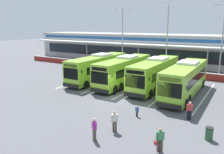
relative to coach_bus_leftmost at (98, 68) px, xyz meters
name	(u,v)px	position (x,y,z in m)	size (l,w,h in m)	color
ground_plane	(114,99)	(6.40, -6.21, -1.79)	(200.00, 200.00, 0.00)	#56565B
terminal_building	(182,50)	(6.40, 20.69, 1.23)	(70.00, 13.00, 6.00)	silver
red_barrier_wall	(160,71)	(6.40, 8.29, -1.23)	(60.00, 0.40, 1.10)	maroon
coach_bus_leftmost	(98,68)	(0.00, 0.00, 0.00)	(2.99, 12.18, 3.78)	#8CC633
coach_bus_left_centre	(124,71)	(4.27, 0.00, 0.00)	(2.99, 12.18, 3.78)	#8CC633
coach_bus_centre	(155,74)	(8.46, 0.53, 0.00)	(2.99, 12.18, 3.78)	#8CC633
coach_bus_right_centre	(185,80)	(12.58, -0.76, 0.00)	(2.99, 12.18, 3.78)	#8CC633
bay_stripe_far_west	(87,79)	(-2.00, -0.21, -1.78)	(0.14, 13.00, 0.01)	silver
bay_stripe_west	(110,82)	(2.20, -0.21, -1.78)	(0.14, 13.00, 0.01)	silver
bay_stripe_mid_west	(138,86)	(6.40, -0.21, -1.78)	(0.14, 13.00, 0.01)	silver
bay_stripe_centre	(169,91)	(10.60, -0.21, -1.78)	(0.14, 13.00, 0.01)	silver
bay_stripe_mid_east	(205,97)	(14.80, -0.21, -1.78)	(0.14, 13.00, 0.01)	silver
pedestrian_with_handbag	(160,139)	(14.39, -13.90, -0.93)	(0.59, 0.55, 1.62)	#4C4238
pedestrian_in_dark_coat	(189,110)	(14.77, -7.77, -0.91)	(0.50, 0.37, 1.62)	black
pedestrian_child	(137,111)	(10.72, -9.46, -1.24)	(0.33, 0.19, 1.00)	black
pedestrian_near_bin	(115,121)	(10.54, -12.99, -0.91)	(0.48, 0.40, 1.62)	#4C4238
pedestrian_approaching_bus	(94,128)	(10.01, -14.83, -0.91)	(0.52, 0.40, 1.62)	#4C4238
lamp_post_west	(123,34)	(-1.93, 10.61, 4.50)	(3.24, 0.28, 11.00)	#9E9EA3
lamp_post_centre	(167,35)	(6.69, 10.01, 4.50)	(3.24, 0.28, 11.00)	#9E9EA3
lamp_post_east	(223,36)	(14.73, 11.18, 4.50)	(3.24, 0.28, 11.00)	#9E9EA3
litter_bin	(209,134)	(16.80, -10.61, -1.32)	(0.54, 0.54, 0.93)	#2D5133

